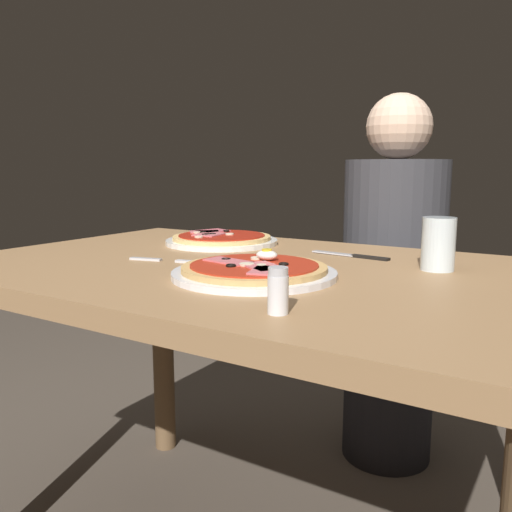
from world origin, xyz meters
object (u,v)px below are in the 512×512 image
Objects in this scene: knife at (355,256)px; fork at (157,260)px; dining_table at (252,316)px; water_glass_near at (438,248)px; pizza_across_left at (221,239)px; diner_person at (392,292)px; pizza_foreground at (254,271)px; salt_shaker at (278,291)px.

fork is at bearing -141.39° from knife.
knife is (0.15, 0.21, 0.12)m from dining_table.
pizza_across_left is at bearing 172.88° from water_glass_near.
dining_table is at bearing 83.29° from diner_person.
diner_person is (0.28, 0.78, -0.19)m from fork.
diner_person reaches higher than knife.
water_glass_near is at bearing -7.12° from pizza_across_left.
pizza_across_left is 0.25× the size of diner_person.
pizza_across_left is at bearing 133.62° from pizza_foreground.
diner_person is (0.32, 0.49, -0.20)m from pizza_across_left.
dining_table is 0.34m from pizza_across_left.
diner_person is at bearing 83.29° from dining_table.
pizza_across_left reaches higher than dining_table.
water_glass_near is (0.35, 0.15, 0.16)m from dining_table.
water_glass_near is at bearing 21.67° from fork.
diner_person reaches higher than salt_shaker.
dining_table is 12.03× the size of water_glass_near.
dining_table is at bearing -126.07° from knife.
diner_person is at bearing 97.65° from knife.
diner_person is (0.08, 0.71, -0.08)m from dining_table.
knife is at bearing -1.68° from pizza_across_left.
dining_table is 0.18m from pizza_foreground.
pizza_foreground is at bearing -7.13° from fork.
pizza_across_left is at bearing 132.18° from salt_shaker.
fork is at bearing 152.16° from salt_shaker.
pizza_across_left is at bearing 96.91° from fork.
salt_shaker is (0.44, -0.23, 0.03)m from fork.
pizza_foreground is 1.99× the size of fork.
dining_table is at bearing 20.11° from fork.
dining_table is 4.27× the size of pizza_across_left.
salt_shaker reaches higher than knife.
pizza_foreground is 1.59× the size of knife.
pizza_foreground is 0.32m from knife.
dining_table is 0.28m from knife.
pizza_foreground is 2.92× the size of water_glass_near.
dining_table is 6.54× the size of knife.
pizza_foreground is (0.08, -0.11, 0.13)m from dining_table.
dining_table is 0.41m from water_glass_near.
salt_shaker is at bearing -51.96° from dining_table.
fork is 0.45m from knife.
knife is 0.54m from diner_person.
salt_shaker is (0.16, -0.20, 0.02)m from pizza_foreground.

